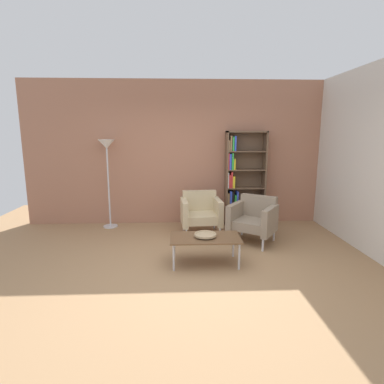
% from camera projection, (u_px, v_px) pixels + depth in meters
% --- Properties ---
extents(ground_plane, '(8.32, 8.32, 0.00)m').
position_uv_depth(ground_plane, '(186.00, 272.00, 4.18)').
color(ground_plane, '#9E7751').
extents(brick_back_panel, '(6.40, 0.12, 2.90)m').
position_uv_depth(brick_back_panel, '(183.00, 153.00, 6.32)').
color(brick_back_panel, '#A87056').
rests_on(brick_back_panel, ground_plane).
extents(plaster_right_partition, '(0.12, 5.20, 2.90)m').
position_uv_depth(plaster_right_partition, '(376.00, 161.00, 4.62)').
color(plaster_right_partition, silver).
rests_on(plaster_right_partition, ground_plane).
extents(bookshelf_tall, '(0.80, 0.30, 1.90)m').
position_uv_depth(bookshelf_tall, '(241.00, 180.00, 6.26)').
color(bookshelf_tall, brown).
rests_on(bookshelf_tall, ground_plane).
extents(coffee_table_low, '(1.00, 0.56, 0.40)m').
position_uv_depth(coffee_table_low, '(205.00, 239.00, 4.41)').
color(coffee_table_low, brown).
rests_on(coffee_table_low, ground_plane).
extents(decorative_bowl, '(0.32, 0.32, 0.05)m').
position_uv_depth(decorative_bowl, '(205.00, 235.00, 4.40)').
color(decorative_bowl, tan).
rests_on(decorative_bowl, coffee_table_low).
extents(armchair_corner_red, '(0.94, 0.93, 0.78)m').
position_uv_depth(armchair_corner_red, '(254.00, 218.00, 5.31)').
color(armchair_corner_red, gray).
rests_on(armchair_corner_red, ground_plane).
extents(armchair_by_bookshelf, '(0.76, 0.70, 0.78)m').
position_uv_depth(armchair_by_bookshelf, '(201.00, 212.00, 5.74)').
color(armchair_by_bookshelf, '#C6B289').
rests_on(armchair_by_bookshelf, ground_plane).
extents(floor_lamp_torchiere, '(0.32, 0.32, 1.74)m').
position_uv_depth(floor_lamp_torchiere, '(107.00, 155.00, 5.95)').
color(floor_lamp_torchiere, silver).
rests_on(floor_lamp_torchiere, ground_plane).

